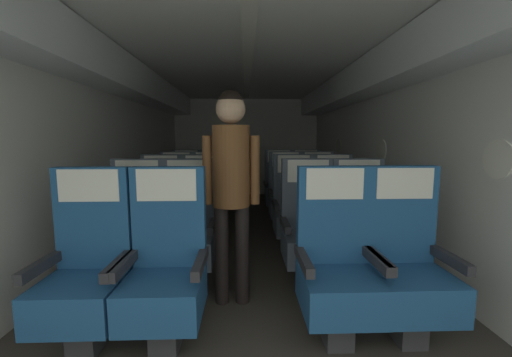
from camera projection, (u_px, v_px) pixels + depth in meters
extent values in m
cube|color=#3D3833|center=(248.00, 244.00, 3.93)|extent=(3.52, 7.52, 0.02)
cube|color=silver|center=(106.00, 154.00, 3.73)|extent=(0.08, 7.12, 2.21)
cube|color=silver|center=(385.00, 154.00, 3.85)|extent=(0.08, 7.12, 2.21)
cube|color=silver|center=(248.00, 58.00, 3.65)|extent=(3.40, 7.12, 0.06)
cube|color=silver|center=(246.00, 147.00, 7.34)|extent=(3.40, 0.06, 2.21)
cube|color=silver|center=(123.00, 76.00, 3.63)|extent=(0.39, 6.84, 0.36)
cube|color=silver|center=(369.00, 78.00, 3.73)|extent=(0.39, 6.84, 0.36)
cube|color=white|center=(248.00, 61.00, 3.66)|extent=(0.12, 6.41, 0.02)
cylinder|color=white|center=(498.00, 159.00, 2.08)|extent=(0.01, 0.26, 0.26)
cylinder|color=white|center=(381.00, 150.00, 3.84)|extent=(0.01, 0.26, 0.26)
cylinder|color=white|center=(338.00, 147.00, 5.61)|extent=(0.01, 0.26, 0.26)
cube|color=#38383D|center=(86.00, 335.00, 1.91)|extent=(0.17, 0.17, 0.23)
cube|color=navy|center=(83.00, 298.00, 1.88)|extent=(0.46, 0.48, 0.23)
cube|color=navy|center=(94.00, 217.00, 2.02)|extent=(0.46, 0.09, 0.64)
cube|color=#28282D|center=(119.00, 264.00, 1.86)|extent=(0.05, 0.41, 0.06)
cube|color=#28282D|center=(42.00, 265.00, 1.85)|extent=(0.05, 0.41, 0.06)
cube|color=silver|center=(88.00, 186.00, 1.95)|extent=(0.37, 0.01, 0.20)
cube|color=#38383D|center=(165.00, 333.00, 1.93)|extent=(0.17, 0.17, 0.23)
cube|color=navy|center=(164.00, 296.00, 1.90)|extent=(0.46, 0.48, 0.23)
cube|color=navy|center=(169.00, 217.00, 2.04)|extent=(0.46, 0.09, 0.64)
cube|color=#28282D|center=(200.00, 263.00, 1.88)|extent=(0.05, 0.41, 0.06)
cube|color=#28282D|center=(125.00, 264.00, 1.87)|extent=(0.05, 0.41, 0.06)
cube|color=silver|center=(166.00, 185.00, 1.97)|extent=(0.37, 0.01, 0.20)
cube|color=#38383D|center=(409.00, 325.00, 2.00)|extent=(0.17, 0.17, 0.23)
cube|color=navy|center=(411.00, 290.00, 1.97)|extent=(0.46, 0.48, 0.23)
cube|color=navy|center=(400.00, 214.00, 2.12)|extent=(0.46, 0.09, 0.64)
cube|color=#28282D|center=(449.00, 258.00, 1.96)|extent=(0.05, 0.41, 0.06)
cube|color=#28282D|center=(378.00, 259.00, 1.94)|extent=(0.05, 0.41, 0.06)
cube|color=silver|center=(405.00, 183.00, 2.04)|extent=(0.37, 0.01, 0.20)
cube|color=#38383D|center=(338.00, 327.00, 1.98)|extent=(0.17, 0.17, 0.23)
cube|color=navy|center=(339.00, 292.00, 1.95)|extent=(0.46, 0.48, 0.23)
cube|color=navy|center=(332.00, 215.00, 2.10)|extent=(0.46, 0.09, 0.64)
cube|color=#28282D|center=(376.00, 259.00, 1.94)|extent=(0.05, 0.41, 0.06)
cube|color=#28282D|center=(304.00, 260.00, 1.92)|extent=(0.05, 0.41, 0.06)
cube|color=silver|center=(335.00, 184.00, 2.03)|extent=(0.37, 0.01, 0.20)
cube|color=#38383D|center=(136.00, 275.00, 2.74)|extent=(0.17, 0.17, 0.23)
cube|color=#4C5666|center=(135.00, 249.00, 2.71)|extent=(0.46, 0.48, 0.23)
cube|color=#4C5666|center=(140.00, 195.00, 2.85)|extent=(0.46, 0.09, 0.64)
cube|color=#28282D|center=(160.00, 226.00, 2.69)|extent=(0.05, 0.41, 0.06)
cube|color=#28282D|center=(107.00, 226.00, 2.68)|extent=(0.05, 0.41, 0.06)
cube|color=silver|center=(137.00, 172.00, 2.78)|extent=(0.37, 0.01, 0.20)
cube|color=#38383D|center=(188.00, 274.00, 2.76)|extent=(0.17, 0.17, 0.23)
cube|color=#4C5666|center=(187.00, 249.00, 2.73)|extent=(0.46, 0.48, 0.23)
cube|color=#4C5666|center=(190.00, 194.00, 2.87)|extent=(0.46, 0.09, 0.64)
cube|color=#28282D|center=(213.00, 225.00, 2.71)|extent=(0.05, 0.41, 0.06)
cube|color=#28282D|center=(161.00, 225.00, 2.70)|extent=(0.05, 0.41, 0.06)
cube|color=silver|center=(189.00, 171.00, 2.80)|extent=(0.37, 0.01, 0.20)
cube|color=#38383D|center=(361.00, 273.00, 2.79)|extent=(0.17, 0.17, 0.23)
cube|color=#4C5666|center=(362.00, 247.00, 2.76)|extent=(0.46, 0.48, 0.23)
cube|color=#4C5666|center=(356.00, 194.00, 2.91)|extent=(0.46, 0.09, 0.64)
cube|color=#28282D|center=(388.00, 224.00, 2.74)|extent=(0.05, 0.41, 0.06)
cube|color=#28282D|center=(338.00, 224.00, 2.73)|extent=(0.05, 0.41, 0.06)
cube|color=silver|center=(359.00, 171.00, 2.83)|extent=(0.37, 0.01, 0.20)
cube|color=#38383D|center=(309.00, 273.00, 2.79)|extent=(0.17, 0.17, 0.23)
cube|color=#4C5666|center=(310.00, 247.00, 2.77)|extent=(0.46, 0.48, 0.23)
cube|color=#4C5666|center=(307.00, 194.00, 2.91)|extent=(0.46, 0.09, 0.64)
cube|color=#28282D|center=(336.00, 224.00, 2.75)|extent=(0.05, 0.41, 0.06)
cube|color=#28282D|center=(285.00, 224.00, 2.73)|extent=(0.05, 0.41, 0.06)
cube|color=silver|center=(308.00, 171.00, 2.84)|extent=(0.37, 0.01, 0.20)
cube|color=#38383D|center=(160.00, 244.00, 3.56)|extent=(0.17, 0.17, 0.23)
cube|color=#4C5666|center=(159.00, 224.00, 3.53)|extent=(0.46, 0.48, 0.23)
cube|color=#4C5666|center=(163.00, 182.00, 3.67)|extent=(0.46, 0.09, 0.64)
cube|color=#28282D|center=(179.00, 205.00, 3.51)|extent=(0.05, 0.41, 0.06)
cube|color=#28282D|center=(139.00, 206.00, 3.50)|extent=(0.05, 0.41, 0.06)
cube|color=silver|center=(161.00, 164.00, 3.60)|extent=(0.37, 0.01, 0.20)
cube|color=#38383D|center=(202.00, 244.00, 3.57)|extent=(0.17, 0.17, 0.23)
cube|color=#4C5666|center=(201.00, 223.00, 3.54)|extent=(0.46, 0.48, 0.23)
cube|color=#4C5666|center=(203.00, 182.00, 3.69)|extent=(0.46, 0.09, 0.64)
cube|color=#28282D|center=(221.00, 205.00, 3.53)|extent=(0.05, 0.41, 0.06)
cube|color=#28282D|center=(181.00, 205.00, 3.51)|extent=(0.05, 0.41, 0.06)
cube|color=silver|center=(202.00, 164.00, 3.61)|extent=(0.37, 0.01, 0.20)
cube|color=#38383D|center=(335.00, 242.00, 3.63)|extent=(0.17, 0.17, 0.23)
cube|color=#4C5666|center=(335.00, 222.00, 3.61)|extent=(0.46, 0.48, 0.23)
cube|color=#4C5666|center=(332.00, 181.00, 3.75)|extent=(0.46, 0.09, 0.64)
cube|color=#28282D|center=(355.00, 204.00, 3.59)|extent=(0.05, 0.41, 0.06)
cube|color=#28282D|center=(316.00, 204.00, 3.57)|extent=(0.05, 0.41, 0.06)
cube|color=silver|center=(333.00, 164.00, 3.68)|extent=(0.37, 0.01, 0.20)
cube|color=#38383D|center=(295.00, 242.00, 3.62)|extent=(0.17, 0.17, 0.23)
cube|color=#4C5666|center=(295.00, 222.00, 3.59)|extent=(0.46, 0.48, 0.23)
cube|color=#4C5666|center=(293.00, 182.00, 3.73)|extent=(0.46, 0.09, 0.64)
cube|color=#28282D|center=(315.00, 204.00, 3.57)|extent=(0.05, 0.41, 0.06)
cube|color=#28282D|center=(276.00, 205.00, 3.55)|extent=(0.05, 0.41, 0.06)
cube|color=silver|center=(294.00, 164.00, 3.66)|extent=(0.37, 0.01, 0.20)
cube|color=#38383D|center=(176.00, 224.00, 4.37)|extent=(0.17, 0.17, 0.23)
cube|color=#4C5666|center=(175.00, 208.00, 4.35)|extent=(0.46, 0.48, 0.23)
cube|color=#4C5666|center=(178.00, 174.00, 4.49)|extent=(0.46, 0.09, 0.64)
cube|color=#28282D|center=(191.00, 193.00, 4.33)|extent=(0.05, 0.41, 0.06)
cube|color=#28282D|center=(159.00, 193.00, 4.31)|extent=(0.05, 0.41, 0.06)
cube|color=silver|center=(176.00, 160.00, 4.42)|extent=(0.37, 0.01, 0.20)
cube|color=#38383D|center=(209.00, 224.00, 4.39)|extent=(0.17, 0.17, 0.23)
cube|color=#4C5666|center=(209.00, 208.00, 4.36)|extent=(0.46, 0.48, 0.23)
cube|color=#4C5666|center=(210.00, 174.00, 4.50)|extent=(0.46, 0.09, 0.64)
cube|color=#28282D|center=(225.00, 193.00, 4.34)|extent=(0.05, 0.41, 0.06)
cube|color=#28282D|center=(192.00, 193.00, 4.33)|extent=(0.05, 0.41, 0.06)
cube|color=silver|center=(209.00, 160.00, 4.43)|extent=(0.37, 0.01, 0.20)
cube|color=#38383D|center=(319.00, 223.00, 4.44)|extent=(0.17, 0.17, 0.23)
cube|color=#4C5666|center=(319.00, 207.00, 4.41)|extent=(0.46, 0.48, 0.23)
cube|color=#4C5666|center=(316.00, 174.00, 4.55)|extent=(0.46, 0.09, 0.64)
cube|color=#28282D|center=(335.00, 192.00, 4.39)|extent=(0.05, 0.41, 0.06)
cube|color=#28282D|center=(303.00, 192.00, 4.38)|extent=(0.05, 0.41, 0.06)
cube|color=silver|center=(318.00, 159.00, 4.48)|extent=(0.37, 0.01, 0.20)
cube|color=#38383D|center=(286.00, 224.00, 4.42)|extent=(0.17, 0.17, 0.23)
cube|color=#4C5666|center=(286.00, 207.00, 4.39)|extent=(0.46, 0.48, 0.23)
cube|color=#4C5666|center=(285.00, 174.00, 4.53)|extent=(0.46, 0.09, 0.64)
cube|color=#28282D|center=(303.00, 192.00, 4.37)|extent=(0.05, 0.41, 0.06)
cube|color=#28282D|center=(271.00, 193.00, 4.36)|extent=(0.05, 0.41, 0.06)
cube|color=silver|center=(286.00, 159.00, 4.46)|extent=(0.37, 0.01, 0.20)
cube|color=#38383D|center=(186.00, 211.00, 5.20)|extent=(0.17, 0.17, 0.23)
cube|color=#4C5666|center=(186.00, 197.00, 5.17)|extent=(0.46, 0.48, 0.23)
cube|color=#4C5666|center=(187.00, 169.00, 5.31)|extent=(0.46, 0.09, 0.64)
cube|color=#28282D|center=(199.00, 184.00, 5.15)|extent=(0.05, 0.41, 0.06)
cube|color=#28282D|center=(172.00, 184.00, 5.14)|extent=(0.05, 0.41, 0.06)
cube|color=silver|center=(186.00, 156.00, 5.24)|extent=(0.37, 0.01, 0.20)
cube|color=#38383D|center=(214.00, 211.00, 5.21)|extent=(0.17, 0.17, 0.23)
cube|color=#4C5666|center=(214.00, 197.00, 5.19)|extent=(0.46, 0.48, 0.23)
cube|color=#4C5666|center=(215.00, 169.00, 5.33)|extent=(0.46, 0.09, 0.64)
cube|color=#28282D|center=(228.00, 184.00, 5.17)|extent=(0.05, 0.41, 0.06)
cube|color=#28282D|center=(200.00, 184.00, 5.15)|extent=(0.05, 0.41, 0.06)
cube|color=silver|center=(214.00, 156.00, 5.26)|extent=(0.37, 0.01, 0.20)
cube|color=#38383D|center=(307.00, 210.00, 5.26)|extent=(0.17, 0.17, 0.23)
cube|color=#4C5666|center=(307.00, 196.00, 5.23)|extent=(0.46, 0.48, 0.23)
cube|color=#4C5666|center=(305.00, 169.00, 5.37)|extent=(0.46, 0.09, 0.64)
cube|color=#28282D|center=(321.00, 184.00, 5.21)|extent=(0.05, 0.41, 0.06)
cube|color=#28282D|center=(294.00, 184.00, 5.19)|extent=(0.05, 0.41, 0.06)
cube|color=silver|center=(306.00, 156.00, 5.30)|extent=(0.37, 0.01, 0.20)
cube|color=#38383D|center=(279.00, 210.00, 5.25)|extent=(0.17, 0.17, 0.23)
cube|color=#4C5666|center=(279.00, 196.00, 5.22)|extent=(0.46, 0.48, 0.23)
cube|color=#4C5666|center=(278.00, 169.00, 5.37)|extent=(0.46, 0.09, 0.64)
cube|color=#28282D|center=(293.00, 184.00, 5.21)|extent=(0.05, 0.41, 0.06)
cube|color=#28282D|center=(266.00, 184.00, 5.19)|extent=(0.05, 0.41, 0.06)
cube|color=silver|center=(279.00, 156.00, 5.29)|extent=(0.37, 0.01, 0.20)
cylinder|color=black|center=(222.00, 255.00, 2.48)|extent=(0.11, 0.11, 0.78)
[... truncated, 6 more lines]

